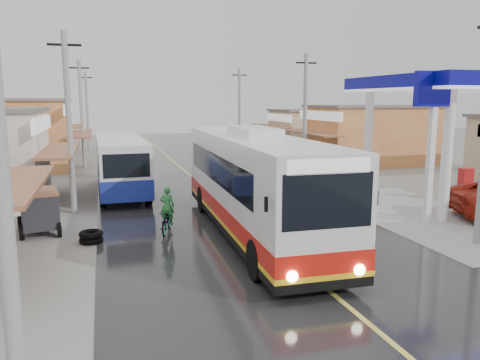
% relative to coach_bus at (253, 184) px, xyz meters
% --- Properties ---
extents(ground, '(120.00, 120.00, 0.00)m').
position_rel_coach_bus_xyz_m(ground, '(0.26, -3.50, -1.96)').
color(ground, slate).
rests_on(ground, ground).
extents(road, '(12.00, 90.00, 0.02)m').
position_rel_coach_bus_xyz_m(road, '(0.26, 11.50, -1.95)').
color(road, black).
rests_on(road, ground).
extents(centre_line, '(0.15, 90.00, 0.01)m').
position_rel_coach_bus_xyz_m(centre_line, '(0.26, 11.50, -1.93)').
color(centre_line, '#D8CC4C').
rests_on(centre_line, road).
extents(shopfronts_right, '(11.00, 44.00, 4.80)m').
position_rel_coach_bus_xyz_m(shopfronts_right, '(15.26, 8.50, -1.96)').
color(shopfronts_right, '#B4AB9D').
rests_on(shopfronts_right, ground).
extents(utility_poles_left, '(1.60, 50.00, 8.00)m').
position_rel_coach_bus_xyz_m(utility_poles_left, '(-6.74, 12.50, -1.96)').
color(utility_poles_left, gray).
rests_on(utility_poles_left, ground).
extents(utility_poles_right, '(1.60, 36.00, 8.00)m').
position_rel_coach_bus_xyz_m(utility_poles_right, '(7.26, 11.50, -1.96)').
color(utility_poles_right, gray).
rests_on(utility_poles_right, ground).
extents(coach_bus, '(3.25, 13.07, 4.06)m').
position_rel_coach_bus_xyz_m(coach_bus, '(0.00, 0.00, 0.00)').
color(coach_bus, silver).
rests_on(coach_bus, road).
extents(second_bus, '(2.59, 9.08, 3.00)m').
position_rel_coach_bus_xyz_m(second_bus, '(-4.44, 9.61, -0.34)').
color(second_bus, silver).
rests_on(second_bus, road).
extents(cyclist, '(1.08, 1.81, 1.84)m').
position_rel_coach_bus_xyz_m(cyclist, '(-3.12, 1.06, -1.35)').
color(cyclist, black).
rests_on(cyclist, ground).
extents(tricycle_near, '(1.79, 2.22, 1.67)m').
position_rel_coach_bus_xyz_m(tricycle_near, '(-7.82, 2.40, -1.00)').
color(tricycle_near, '#26262D').
rests_on(tricycle_near, ground).
extents(tyre_stack, '(0.85, 0.85, 0.43)m').
position_rel_coach_bus_xyz_m(tyre_stack, '(-5.92, 0.56, -1.74)').
color(tyre_stack, black).
rests_on(tyre_stack, ground).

